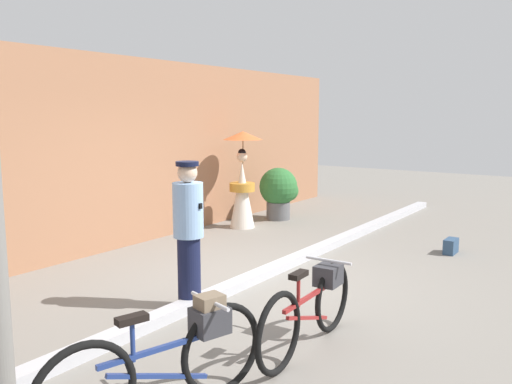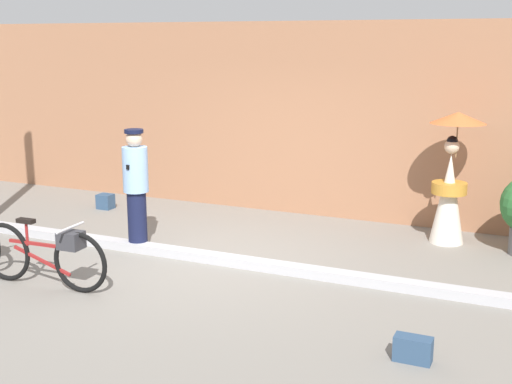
% 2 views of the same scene
% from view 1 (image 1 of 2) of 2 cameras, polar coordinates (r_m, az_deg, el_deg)
% --- Properties ---
extents(ground_plane, '(30.00, 30.00, 0.00)m').
position_cam_1_polar(ground_plane, '(7.01, -0.39, -9.70)').
color(ground_plane, gray).
extents(building_wall, '(14.00, 0.40, 3.11)m').
position_cam_1_polar(building_wall, '(8.79, -16.72, 3.96)').
color(building_wall, '#9E6B4C').
rests_on(building_wall, ground_plane).
extents(sidewalk_curb, '(14.00, 0.20, 0.12)m').
position_cam_1_polar(sidewalk_curb, '(6.99, -0.39, -9.24)').
color(sidewalk_curb, '#B2B2B7').
rests_on(sidewalk_curb, ground_plane).
extents(bicycle_near_officer, '(1.77, 0.64, 0.83)m').
position_cam_1_polar(bicycle_near_officer, '(4.04, -9.29, -17.19)').
color(bicycle_near_officer, black).
rests_on(bicycle_near_officer, ground_plane).
extents(bicycle_far_side, '(1.78, 0.48, 0.80)m').
position_cam_1_polar(bicycle_far_side, '(5.06, 5.98, -12.09)').
color(bicycle_far_side, black).
rests_on(bicycle_far_side, ground_plane).
extents(person_officer, '(0.34, 0.38, 1.66)m').
position_cam_1_polar(person_officer, '(5.97, -7.29, -4.16)').
color(person_officer, '#141938').
rests_on(person_officer, ground_plane).
extents(person_with_parasol, '(0.76, 0.76, 1.86)m').
position_cam_1_polar(person_with_parasol, '(10.19, -1.48, 1.24)').
color(person_with_parasol, silver).
rests_on(person_with_parasol, ground_plane).
extents(potted_plant_by_door, '(0.81, 0.79, 1.09)m').
position_cam_1_polar(potted_plant_by_door, '(11.04, 2.55, 0.18)').
color(potted_plant_by_door, '#59595B').
rests_on(potted_plant_by_door, ground_plane).
extents(backpack_on_pavement, '(0.34, 0.16, 0.23)m').
position_cam_1_polar(backpack_on_pavement, '(8.93, 20.29, -5.46)').
color(backpack_on_pavement, navy).
rests_on(backpack_on_pavement, ground_plane).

